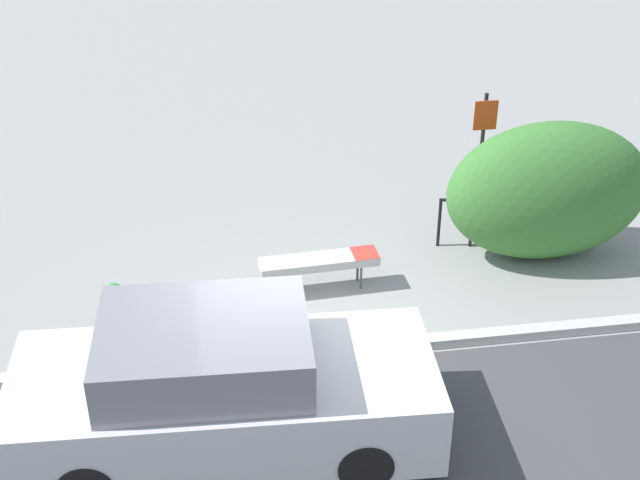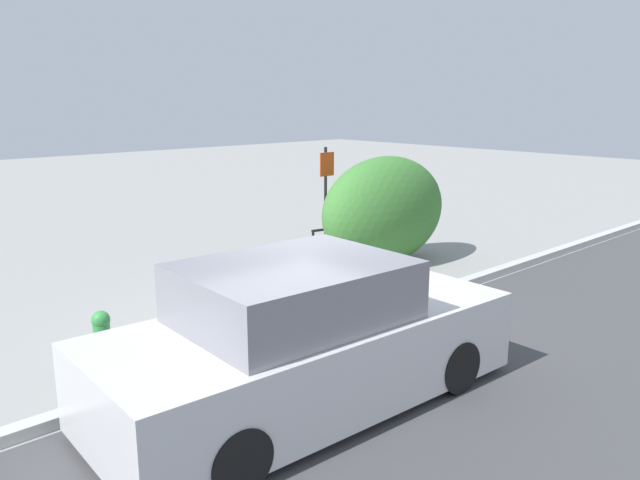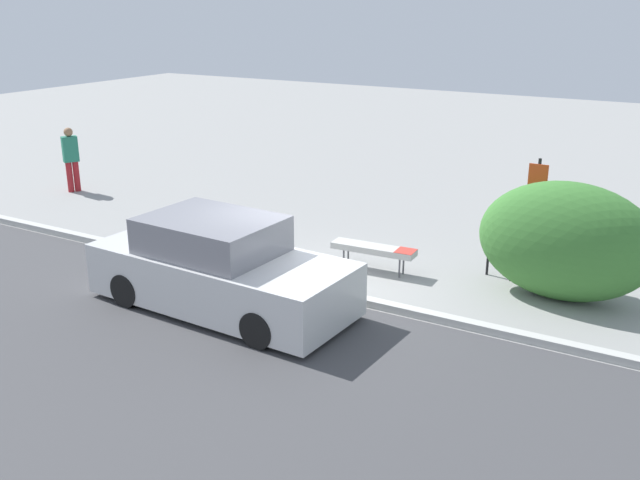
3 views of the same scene
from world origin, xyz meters
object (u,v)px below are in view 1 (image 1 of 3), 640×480
Objects in this scene: bike_rack at (456,217)px; sign_post at (481,150)px; fire_hydrant at (116,307)px; parked_car_near at (221,390)px; bench at (320,262)px.

sign_post is at bearing 44.52° from bike_rack.
bike_rack is 1.09m from sign_post.
bike_rack reaches higher than fire_hydrant.
sign_post reaches higher than parked_car_near.
bench is 2.87m from fire_hydrant.
bench is at bearing 12.65° from fire_hydrant.
fire_hydrant is (-5.04, -1.51, -0.09)m from bike_rack.
parked_car_near is at bearing -121.18° from bench.
bike_rack is 1.08× the size of fire_hydrant.
bench is 2.23× the size of fire_hydrant.
bike_rack is (2.24, 0.89, 0.05)m from bench.
sign_post is at bearing 47.62° from parked_car_near.
sign_post reaches higher than fire_hydrant.
parked_car_near is (1.26, -2.26, 0.30)m from fire_hydrant.
bench is 2.07× the size of bike_rack.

